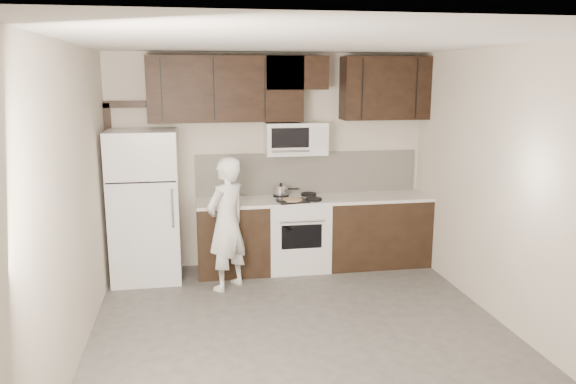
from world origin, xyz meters
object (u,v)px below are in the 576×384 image
object	(u,v)px
microwave	(295,138)
refrigerator	(145,206)
stove	(297,233)
person	(227,224)

from	to	relation	value
microwave	refrigerator	distance (m)	2.00
stove	microwave	bearing A→B (deg)	90.10
stove	refrigerator	bearing A→B (deg)	-178.49
microwave	person	bearing A→B (deg)	-144.07
refrigerator	person	size ratio (longest dim) A/B	1.17
stove	person	xyz separation A→B (m)	(-0.92, -0.55, 0.31)
stove	refrigerator	size ratio (longest dim) A/B	0.52
person	refrigerator	bearing A→B (deg)	-70.70
stove	person	bearing A→B (deg)	-149.18
refrigerator	person	bearing A→B (deg)	-28.28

